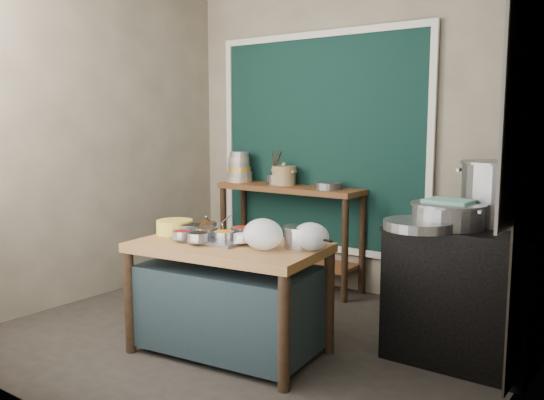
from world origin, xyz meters
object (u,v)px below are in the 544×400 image
Objects in this scene: back_counter at (289,236)px; condiment_tray at (217,238)px; prep_table at (229,298)px; steamer at (448,215)px; yellow_basin at (175,227)px; stock_pot at (500,193)px; stove_block at (466,295)px; saucepan at (303,237)px; utensil_cup at (275,180)px; ceramic_crock at (284,177)px.

back_counter reaches higher than condiment_tray.
back_counter is 2.83× the size of condiment_tray.
steamer is (1.20, 0.73, 0.58)m from prep_table.
yellow_basin is at bearing 171.01° from prep_table.
steamer is (1.34, 0.69, 0.20)m from condiment_tray.
prep_table is 2.38× the size of stock_pot.
prep_table is 1.52m from steamer.
stove_block is 1.76× the size of condiment_tray.
saucepan is 1.53× the size of utensil_cup.
saucepan is (0.47, 0.17, 0.44)m from prep_table.
yellow_basin is 1.56× the size of utensil_cup.
utensil_cup reaches higher than yellow_basin.
ceramic_crock is at bearing 105.98° from prep_table.
utensil_cup is 0.34× the size of steamer.
ceramic_crock reaches higher than steamer.
saucepan is 1.07× the size of ceramic_crock.
ceramic_crock is (0.08, 0.02, 0.03)m from utensil_cup.
stove_block is at bearing -124.52° from stock_pot.
back_counter is at bearing 142.74° from saucepan.
utensil_cup is at bearing 112.08° from condiment_tray.
yellow_basin is at bearing -157.65° from steamer.
ceramic_crock is (-0.16, 1.58, 0.23)m from yellow_basin.
condiment_tray is 1.68m from utensil_cup.
back_counter is at bearing 1.76° from utensil_cup.
prep_table is 2.44× the size of condiment_tray.
back_counter is 1.61× the size of stove_block.
back_counter is at bearing 158.98° from stove_block.
condiment_tray is (0.46, -1.54, 0.29)m from back_counter.
yellow_basin is at bearing -155.74° from saucepan.
back_counter is at bearing 154.64° from steamer.
utensil_cup is (-0.62, 1.54, 0.24)m from condiment_tray.
condiment_tray is 1.07× the size of steamer.
yellow_basin is 1.59m from utensil_cup.
prep_table is 1.85m from ceramic_crock.
steamer is (1.88, -0.87, -0.07)m from ceramic_crock.
saucepan is at bearing -52.80° from back_counter.
stock_pot is (1.43, 1.04, 0.71)m from prep_table.
back_counter is 1.60m from yellow_basin.
condiment_tray is at bearing -152.82° from steamer.
stove_block is 1.68m from condiment_tray.
utensil_cup is at bearing -178.24° from back_counter.
stove_block is 3.49× the size of yellow_basin.
condiment_tray is at bearing -147.40° from stock_pot.
stove_block is 1.14m from saucepan.
utensil_cup is at bearing 98.85° from yellow_basin.
back_counter is 0.56m from ceramic_crock.
stock_pot is at bearing -14.74° from ceramic_crock.
ceramic_crock is (-1.15, 1.42, 0.21)m from saucepan.
prep_table is 0.41m from condiment_tray.
condiment_tray is 2.16× the size of ceramic_crock.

